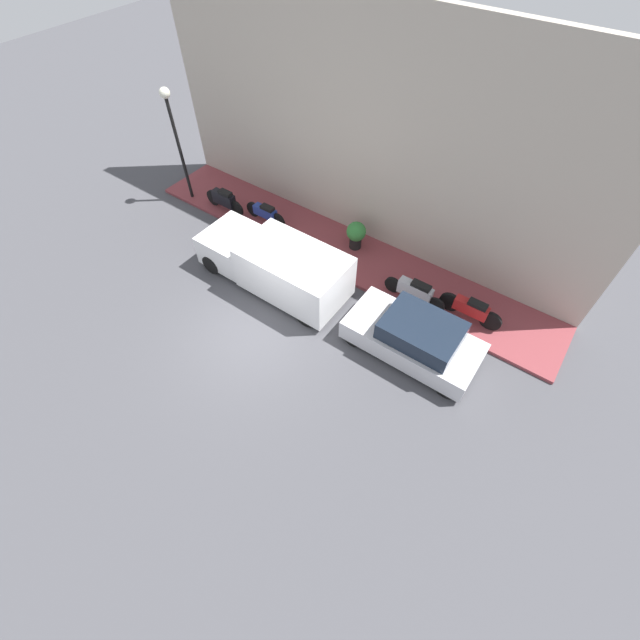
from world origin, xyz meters
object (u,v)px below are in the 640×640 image
motorcycle_red (471,309)px  motorcycle_black (224,200)px  scooter_silver (415,291)px  potted_plant (356,234)px  streetlamp (173,125)px  delivery_van (275,264)px  motorcycle_blue (266,213)px  parked_car (414,338)px

motorcycle_red → motorcycle_black: bearing=91.7°
scooter_silver → potted_plant: size_ratio=2.02×
scooter_silver → streetlamp: (-0.10, 10.01, 2.49)m
motorcycle_black → potted_plant: (1.10, -5.31, 0.13)m
streetlamp → potted_plant: 7.55m
delivery_van → streetlamp: bearing=73.5°
motorcycle_blue → potted_plant: (0.74, -3.55, 0.20)m
delivery_van → streetlamp: 6.45m
scooter_silver → potted_plant: bearing=68.9°
motorcycle_black → potted_plant: 5.43m
potted_plant → motorcycle_red: bearing=-99.8°
motorcycle_red → motorcycle_blue: bearing=89.5°
potted_plant → streetlamp: bearing=99.9°
motorcycle_blue → motorcycle_black: 1.80m
scooter_silver → motorcycle_red: size_ratio=1.05×
motorcycle_red → potted_plant: bearing=80.2°
delivery_van → motorcycle_red: delivery_van is taller
scooter_silver → streetlamp: size_ratio=0.50×
streetlamp → delivery_van: bearing=-106.5°
delivery_van → streetlamp: (1.72, 5.82, 2.20)m
motorcycle_blue → potted_plant: potted_plant is taller
parked_car → streetlamp: size_ratio=0.92×
parked_car → scooter_silver: parked_car is taller
delivery_van → motorcycle_red: (2.15, -5.91, -0.30)m
delivery_van → scooter_silver: delivery_van is taller
scooter_silver → potted_plant: 3.15m
motorcycle_black → scooter_silver: motorcycle_black is taller
streetlamp → scooter_silver: bearing=-89.4°
motorcycle_red → delivery_van: bearing=110.0°
streetlamp → parked_car: bearing=-98.4°
motorcycle_red → potted_plant: (0.80, 4.66, 0.16)m
motorcycle_black → scooter_silver: bearing=-90.2°
scooter_silver → motorcycle_black: bearing=89.8°
delivery_van → potted_plant: size_ratio=5.00×
motorcycle_red → potted_plant: size_ratio=1.91×
motorcycle_red → streetlamp: (-0.44, 11.73, 2.50)m
motorcycle_blue → streetlamp: bearing=98.1°
motorcycle_black → motorcycle_red: bearing=-88.3°
motorcycle_black → delivery_van: bearing=-114.5°
delivery_van → potted_plant: 3.21m
delivery_van → scooter_silver: 4.57m
parked_car → motorcycle_red: 2.22m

